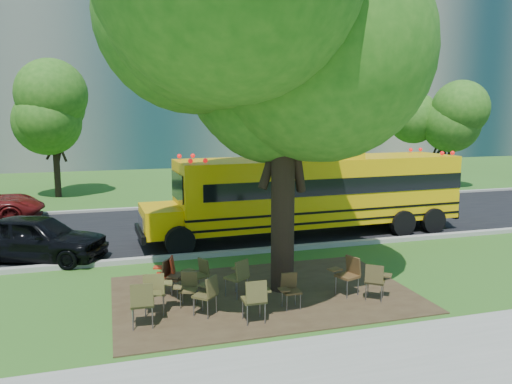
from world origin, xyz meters
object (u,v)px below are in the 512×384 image
object	(u,v)px
school_bus	(318,191)
chair_11	(239,274)
chair_9	(199,272)
chair_5	(290,287)
chair_2	(208,291)
chair_7	(376,278)
chair_10	(171,274)
black_car	(36,238)
chair_1	(144,300)
chair_4	(256,296)
main_tree	(284,49)
chair_6	(348,272)
chair_0	(155,289)
chair_8	(167,271)
chair_3	(188,286)

from	to	relation	value
school_bus	chair_11	bearing A→B (deg)	-131.79
chair_9	chair_5	bearing A→B (deg)	-160.28
chair_2	chair_7	xyz separation A→B (m)	(3.86, -0.25, -0.00)
chair_10	black_car	distance (m)	5.30
chair_1	chair_4	distance (m)	2.25
chair_5	chair_7	bearing A→B (deg)	176.84
main_tree	chair_6	bearing A→B (deg)	-28.68
chair_4	chair_7	size ratio (longest dim) A/B	1.08
chair_4	chair_7	xyz separation A→B (m)	(2.99, 0.42, -0.04)
chair_4	chair_11	xyz separation A→B (m)	(0.04, 1.55, -0.02)
chair_0	black_car	bearing A→B (deg)	127.44
school_bus	chair_5	distance (m)	7.08
chair_6	chair_8	xyz separation A→B (m)	(-4.10, 1.28, -0.02)
chair_2	chair_4	world-z (taller)	chair_4
chair_3	chair_8	size ratio (longest dim) A/B	0.86
main_tree	school_bus	size ratio (longest dim) A/B	0.82
chair_7	black_car	size ratio (longest dim) A/B	0.22
chair_4	chair_8	distance (m)	2.71
chair_3	chair_5	bearing A→B (deg)	178.24
chair_0	chair_4	world-z (taller)	chair_4
school_bus	chair_5	xyz separation A→B (m)	(-3.32, -6.15, -1.10)
chair_6	chair_10	bearing A→B (deg)	55.50
chair_2	chair_3	size ratio (longest dim) A/B	1.13
chair_1	chair_11	xyz separation A→B (m)	(2.26, 1.12, -0.03)
main_tree	school_bus	distance (m)	7.17
chair_2	chair_6	world-z (taller)	chair_6
chair_9	chair_11	xyz separation A→B (m)	(0.83, -0.61, 0.07)
chair_10	chair_11	xyz separation A→B (m)	(1.52, -0.48, 0.02)
chair_6	chair_11	size ratio (longest dim) A/B	1.02
chair_2	chair_9	world-z (taller)	chair_2
chair_11	black_car	distance (m)	6.70
main_tree	chair_2	size ratio (longest dim) A/B	10.47
black_car	chair_1	bearing A→B (deg)	-131.43
chair_7	black_car	xyz separation A→B (m)	(-7.89, 5.65, 0.15)
chair_2	chair_3	bearing A→B (deg)	69.95
chair_5	chair_6	world-z (taller)	chair_6
chair_5	chair_10	world-z (taller)	chair_10
chair_0	chair_6	bearing A→B (deg)	5.64
chair_2	chair_11	xyz separation A→B (m)	(0.91, 0.88, 0.02)
school_bus	chair_8	size ratio (longest dim) A/B	12.46
chair_6	chair_9	distance (m)	3.56
chair_2	chair_7	world-z (taller)	chair_2
chair_0	chair_8	distance (m)	1.25
chair_9	chair_11	size ratio (longest dim) A/B	0.88
main_tree	chair_10	world-z (taller)	main_tree
chair_5	chair_11	world-z (taller)	chair_11
chair_3	chair_9	distance (m)	0.94
main_tree	chair_8	world-z (taller)	main_tree
main_tree	chair_9	size ratio (longest dim) A/B	11.46
chair_4	chair_7	bearing A→B (deg)	8.57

